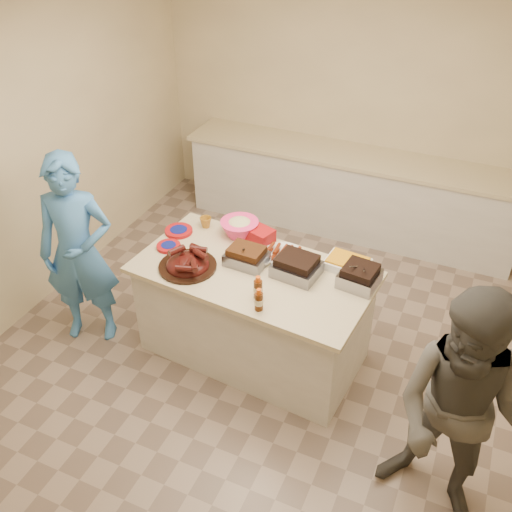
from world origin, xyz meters
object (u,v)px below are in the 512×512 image
at_px(rib_platter, 188,267).
at_px(bbq_bottle_a, 259,309).
at_px(guest_blue, 95,330).
at_px(coleslaw_bowl, 240,235).
at_px(mustard_bottle, 241,257).
at_px(plastic_cup, 206,227).
at_px(island, 254,351).
at_px(guest_gray, 434,503).
at_px(bbq_bottle_b, 258,298).
at_px(roasting_pan, 359,284).

height_order(rib_platter, bbq_bottle_a, rib_platter).
distance_m(bbq_bottle_a, guest_blue, 1.82).
height_order(coleslaw_bowl, guest_blue, coleslaw_bowl).
xyz_separation_m(mustard_bottle, plastic_cup, (-0.46, 0.28, 0.00)).
bearing_deg(mustard_bottle, island, -37.01).
bearing_deg(guest_gray, coleslaw_bowl, 162.39).
bearing_deg(plastic_cup, guest_gray, -27.79).
xyz_separation_m(island, guest_blue, (-1.39, -0.33, 0.00)).
xyz_separation_m(coleslaw_bowl, mustard_bottle, (0.14, -0.28, 0.00)).
relative_size(rib_platter, mustard_bottle, 3.50).
bearing_deg(guest_blue, bbq_bottle_b, -20.59).
distance_m(island, bbq_bottle_a, 0.97).
xyz_separation_m(rib_platter, bbq_bottle_b, (0.64, -0.11, 0.00)).
relative_size(island, coleslaw_bowl, 5.70).
relative_size(rib_platter, bbq_bottle_b, 2.41).
bearing_deg(guest_gray, roasting_pan, 146.24).
xyz_separation_m(bbq_bottle_a, mustard_bottle, (-0.39, 0.52, 0.00)).
distance_m(bbq_bottle_b, plastic_cup, 1.04).
xyz_separation_m(roasting_pan, guest_gray, (0.86, -0.94, -0.86)).
relative_size(coleslaw_bowl, mustard_bottle, 2.48).
relative_size(bbq_bottle_b, guest_gray, 0.11).
xyz_separation_m(rib_platter, bbq_bottle_a, (0.69, -0.23, 0.00)).
distance_m(island, guest_blue, 1.42).
bearing_deg(guest_gray, bbq_bottle_a, 178.63).
xyz_separation_m(plastic_cup, guest_gray, (2.26, -1.19, -0.86)).
bearing_deg(guest_blue, rib_platter, -12.28).
height_order(island, roasting_pan, roasting_pan).
height_order(mustard_bottle, guest_blue, mustard_bottle).
relative_size(coleslaw_bowl, guest_blue, 0.19).
xyz_separation_m(rib_platter, plastic_cup, (-0.15, 0.57, 0.00)).
relative_size(roasting_pan, guest_blue, 0.16).
bearing_deg(island, roasting_pan, 16.48).
height_order(bbq_bottle_a, mustard_bottle, bbq_bottle_a).
height_order(roasting_pan, plastic_cup, roasting_pan).
distance_m(rib_platter, bbq_bottle_a, 0.73).
bearing_deg(coleslaw_bowl, island, -53.01).
bearing_deg(roasting_pan, guest_blue, -160.40).
height_order(coleslaw_bowl, bbq_bottle_a, coleslaw_bowl).
bearing_deg(bbq_bottle_b, plastic_cup, 138.81).
height_order(bbq_bottle_b, guest_gray, bbq_bottle_b).
distance_m(island, bbq_bottle_b, 0.92).
bearing_deg(bbq_bottle_b, guest_gray, -18.87).
relative_size(bbq_bottle_b, plastic_cup, 1.86).
xyz_separation_m(island, bbq_bottle_a, (0.22, -0.40, 0.86)).
bearing_deg(bbq_bottle_b, bbq_bottle_a, -63.62).
height_order(bbq_bottle_a, guest_gray, bbq_bottle_a).
bearing_deg(bbq_bottle_b, mustard_bottle, 128.73).
relative_size(island, plastic_cup, 18.06).
xyz_separation_m(bbq_bottle_a, guest_gray, (1.42, -0.39, -0.86)).
distance_m(mustard_bottle, plastic_cup, 0.53).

